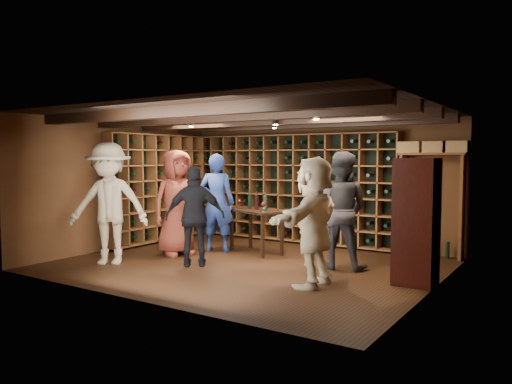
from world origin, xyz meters
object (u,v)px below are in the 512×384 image
Objects in this scene: man_grey_suit at (340,210)px; guest_khaki at (109,204)px; guest_beige at (314,221)px; tasting_table at (256,214)px; man_blue_shirt at (217,203)px; guest_red_floral at (177,203)px; guest_woman_black at (195,216)px; display_cabinet at (416,224)px.

guest_khaki reaches higher than man_grey_suit.
guest_beige is 2.56m from tasting_table.
guest_beige is at bearing 134.17° from man_blue_shirt.
guest_red_floral is 3.15m from guest_beige.
man_grey_suit is 1.14× the size of guest_woman_black.
man_blue_shirt reaches higher than guest_beige.
man_blue_shirt is 0.92× the size of guest_khaki.
guest_red_floral is at bearing -177.09° from display_cabinet.
tasting_table is at bearing -177.76° from man_blue_shirt.
man_grey_suit reaches higher than guest_beige.
guest_khaki is (-4.68, -1.42, 0.16)m from display_cabinet.
guest_khaki reaches higher than guest_beige.
display_cabinet is 0.91× the size of guest_red_floral.
display_cabinet is 0.86× the size of guest_khaki.
tasting_table is at bearing -30.64° from guest_red_floral.
display_cabinet is 3.89m from man_blue_shirt.
tasting_table is at bearing 166.73° from display_cabinet.
man_grey_suit is at bearing 158.36° from man_blue_shirt.
tasting_table is (0.70, 0.29, -0.21)m from man_blue_shirt.
man_blue_shirt reaches higher than guest_woman_black.
guest_red_floral reaches higher than man_grey_suit.
guest_beige is at bearing -18.34° from tasting_table.
guest_red_floral is 1.17× the size of guest_woman_black.
display_cabinet is at bearing 7.06° from tasting_table.
man_grey_suit is 1.24m from guest_beige.
tasting_table is (1.10, 0.96, -0.24)m from guest_red_floral.
guest_khaki is 1.13× the size of guest_beige.
guest_woman_black is at bearing -103.77° from guest_red_floral.
guest_woman_black is (-2.05, -1.15, -0.12)m from man_grey_suit.
guest_woman_black is at bearing -167.05° from display_cabinet.
guest_red_floral is 1.06m from guest_woman_black.
man_grey_suit is 0.93× the size of guest_khaki.
guest_red_floral reaches higher than guest_woman_black.
guest_red_floral is 1.48m from tasting_table.
guest_beige is (2.70, -1.31, -0.03)m from man_blue_shirt.
tasting_table is (1.52, 2.17, -0.30)m from guest_khaki.
man_grey_suit reaches higher than guest_woman_black.
man_grey_suit is (2.55, -0.08, 0.01)m from man_blue_shirt.
man_blue_shirt is at bearing -12.13° from guest_red_floral.
guest_khaki is (-3.37, -1.81, 0.08)m from man_grey_suit.
guest_woman_black is 1.53m from tasting_table.
guest_khaki is 2.66m from tasting_table.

